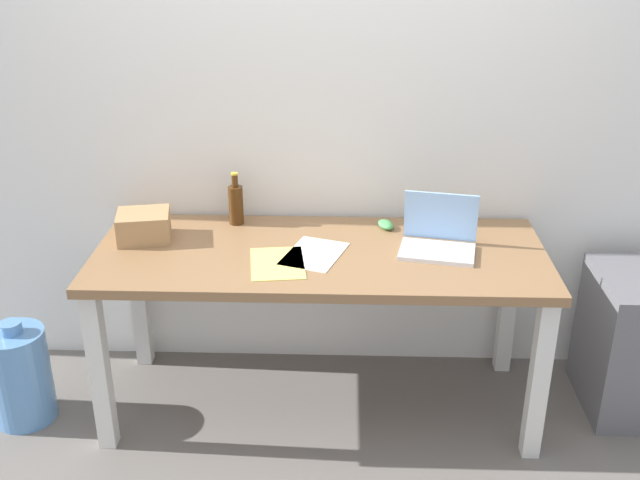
% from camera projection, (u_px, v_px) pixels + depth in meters
% --- Properties ---
extents(ground_plane, '(8.00, 8.00, 0.00)m').
position_uv_depth(ground_plane, '(320.00, 402.00, 3.42)').
color(ground_plane, slate).
extents(back_wall, '(5.20, 0.08, 2.60)m').
position_uv_depth(back_wall, '(323.00, 96.00, 3.27)').
color(back_wall, white).
rests_on(back_wall, ground).
extents(desk, '(1.86, 0.74, 0.76)m').
position_uv_depth(desk, '(320.00, 272.00, 3.14)').
color(desk, olive).
rests_on(desk, ground).
extents(laptop_right, '(0.34, 0.27, 0.23)m').
position_uv_depth(laptop_right, '(438.00, 239.00, 3.09)').
color(laptop_right, silver).
rests_on(laptop_right, desk).
extents(beer_bottle, '(0.07, 0.07, 0.24)m').
position_uv_depth(beer_bottle, '(236.00, 204.00, 3.33)').
color(beer_bottle, '#47280F').
rests_on(beer_bottle, desk).
extents(computer_mouse, '(0.09, 0.11, 0.03)m').
position_uv_depth(computer_mouse, '(386.00, 224.00, 3.32)').
color(computer_mouse, '#4C9E56').
rests_on(computer_mouse, desk).
extents(cardboard_box, '(0.25, 0.22, 0.12)m').
position_uv_depth(cardboard_box, '(144.00, 226.00, 3.19)').
color(cardboard_box, tan).
rests_on(cardboard_box, desk).
extents(paper_sheet_center, '(0.29, 0.35, 0.00)m').
position_uv_depth(paper_sheet_center, '(314.00, 254.00, 3.08)').
color(paper_sheet_center, white).
rests_on(paper_sheet_center, desk).
extents(paper_yellow_folder, '(0.25, 0.32, 0.00)m').
position_uv_depth(paper_yellow_folder, '(277.00, 263.00, 3.00)').
color(paper_yellow_folder, '#F4E06B').
rests_on(paper_yellow_folder, desk).
extents(water_cooler_jug, '(0.26, 0.26, 0.48)m').
position_uv_depth(water_cooler_jug, '(20.00, 375.00, 3.24)').
color(water_cooler_jug, '#598CC6').
rests_on(water_cooler_jug, ground).
extents(filing_cabinet, '(0.40, 0.48, 0.64)m').
position_uv_depth(filing_cabinet, '(636.00, 342.00, 3.29)').
color(filing_cabinet, slate).
rests_on(filing_cabinet, ground).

